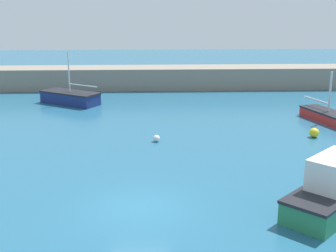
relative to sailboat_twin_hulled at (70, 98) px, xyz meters
name	(u,v)px	position (x,y,z in m)	size (l,w,h in m)	color
ground_plane	(139,210)	(5.90, -19.46, -0.61)	(120.00, 120.00, 0.20)	#235B7A
harbor_breakwater	(145,78)	(5.90, 6.58, 0.47)	(67.18, 3.24, 1.97)	gray
sailboat_twin_hulled	(70,98)	(0.00, 0.00, 0.00)	(5.10, 4.14, 4.19)	navy
sailboat_short_mast	(328,116)	(18.52, -6.28, -0.13)	(2.81, 4.95, 3.45)	red
mooring_buoy_white	(156,138)	(6.72, -10.48, -0.31)	(0.40, 0.40, 0.40)	white
mooring_buoy_yellow	(314,133)	(16.32, -9.95, -0.22)	(0.58, 0.58, 0.58)	yellow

